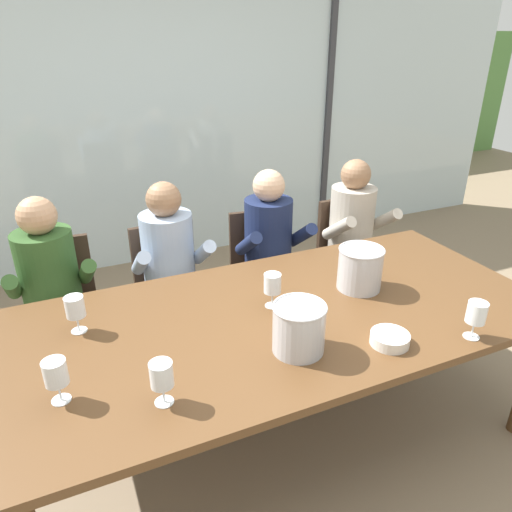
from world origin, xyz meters
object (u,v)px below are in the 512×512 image
at_px(chair_center, 263,265).
at_px(tasting_bowl, 390,339).
at_px(chair_left_of_center, 170,281).
at_px(ice_bucket_primary, 299,327).
at_px(person_olive_shirt, 53,289).
at_px(wine_glass_near_bucket, 75,308).
at_px(person_pale_blue_shirt, 172,267).
at_px(chair_near_curtain, 61,301).
at_px(chair_right_of_center, 348,248).
at_px(person_navy_polo, 273,248).
at_px(person_beige_jumper, 357,233).
at_px(wine_glass_by_right_taster, 476,314).
at_px(wine_glass_by_left_taster, 55,373).
at_px(dining_table, 285,323).
at_px(wine_glass_center_pour, 162,376).
at_px(ice_bucket_secondary, 360,268).
at_px(wine_glass_spare_empty, 272,284).

relative_size(chair_center, tasting_bowl, 5.24).
distance_m(chair_left_of_center, ice_bucket_primary, 1.36).
distance_m(person_olive_shirt, wine_glass_near_bucket, 0.67).
bearing_deg(person_pale_blue_shirt, tasting_bowl, -63.41).
relative_size(chair_near_curtain, chair_right_of_center, 1.00).
height_order(person_navy_polo, tasting_bowl, person_navy_polo).
relative_size(ice_bucket_primary, tasting_bowl, 1.35).
xyz_separation_m(person_pale_blue_shirt, wine_glass_near_bucket, (-0.58, -0.63, 0.20)).
distance_m(person_beige_jumper, wine_glass_by_right_taster, 1.44).
height_order(person_navy_polo, wine_glass_by_left_taster, person_navy_polo).
relative_size(chair_near_curtain, ice_bucket_primary, 3.89).
height_order(chair_left_of_center, chair_center, same).
height_order(chair_right_of_center, person_olive_shirt, person_olive_shirt).
xyz_separation_m(dining_table, ice_bucket_primary, (-0.09, -0.28, 0.17)).
bearing_deg(person_navy_polo, wine_glass_center_pour, -127.79).
distance_m(wine_glass_by_left_taster, wine_glass_near_bucket, 0.45).
xyz_separation_m(person_olive_shirt, ice_bucket_primary, (0.93, -1.15, 0.19)).
distance_m(chair_center, ice_bucket_secondary, 0.99).
bearing_deg(person_navy_polo, wine_glass_by_left_taster, -139.87).
relative_size(ice_bucket_secondary, tasting_bowl, 1.40).
height_order(chair_near_curtain, person_navy_polo, person_navy_polo).
distance_m(person_beige_jumper, wine_glass_spare_empty, 1.33).
relative_size(person_olive_shirt, wine_glass_near_bucket, 6.88).
bearing_deg(person_navy_polo, person_pale_blue_shirt, -177.81).
distance_m(person_beige_jumper, tasting_bowl, 1.47).
distance_m(person_navy_polo, ice_bucket_primary, 1.24).
bearing_deg(chair_near_curtain, person_navy_polo, -3.45).
distance_m(person_navy_polo, wine_glass_near_bucket, 1.43).
bearing_deg(dining_table, wine_glass_spare_empty, 111.32).
distance_m(chair_right_of_center, tasting_bowl, 1.60).
height_order(chair_right_of_center, ice_bucket_secondary, ice_bucket_secondary).
bearing_deg(person_navy_polo, chair_right_of_center, 11.43).
bearing_deg(wine_glass_near_bucket, dining_table, -14.73).
distance_m(person_olive_shirt, wine_glass_by_right_taster, 2.17).
bearing_deg(chair_right_of_center, person_beige_jumper, -103.50).
relative_size(chair_center, wine_glass_by_left_taster, 5.05).
height_order(chair_right_of_center, wine_glass_spare_empty, wine_glass_spare_empty).
relative_size(person_pale_blue_shirt, wine_glass_by_left_taster, 6.88).
height_order(chair_center, person_pale_blue_shirt, person_pale_blue_shirt).
bearing_deg(wine_glass_by_right_taster, wine_glass_spare_empty, 139.20).
bearing_deg(ice_bucket_secondary, wine_glass_by_right_taster, -71.69).
xyz_separation_m(ice_bucket_secondary, wine_glass_by_right_taster, (0.19, -0.58, 0.00)).
distance_m(chair_left_of_center, tasting_bowl, 1.56).
bearing_deg(wine_glass_near_bucket, chair_right_of_center, 20.70).
relative_size(person_navy_polo, wine_glass_center_pour, 6.88).
distance_m(person_pale_blue_shirt, tasting_bowl, 1.42).
distance_m(chair_right_of_center, person_navy_polo, 0.72).
bearing_deg(person_pale_blue_shirt, wine_glass_center_pour, -105.28).
bearing_deg(chair_center, wine_glass_near_bucket, -141.70).
height_order(person_navy_polo, wine_glass_near_bucket, person_navy_polo).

